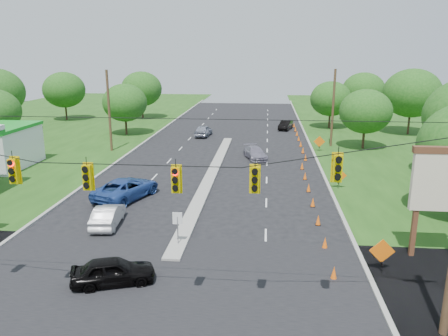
# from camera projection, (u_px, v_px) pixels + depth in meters

# --- Properties ---
(ground) EXTENTS (160.00, 160.00, 0.00)m
(ground) POSITION_uv_depth(u_px,v_px,m) (151.00, 304.00, 19.28)
(ground) COLOR black
(ground) RESTS_ON ground
(cross_street) EXTENTS (160.00, 14.00, 0.02)m
(cross_street) POSITION_uv_depth(u_px,v_px,m) (151.00, 304.00, 19.28)
(cross_street) COLOR black
(cross_street) RESTS_ON ground
(curb_left) EXTENTS (0.25, 110.00, 0.16)m
(curb_left) POSITION_uv_depth(u_px,v_px,m) (133.00, 151.00, 49.11)
(curb_left) COLOR gray
(curb_left) RESTS_ON ground
(curb_right) EXTENTS (0.25, 110.00, 0.16)m
(curb_right) POSITION_uv_depth(u_px,v_px,m) (314.00, 156.00, 47.18)
(curb_right) COLOR gray
(curb_right) RESTS_ON ground
(median) EXTENTS (1.00, 34.00, 0.18)m
(median) POSITION_uv_depth(u_px,v_px,m) (211.00, 175.00, 39.49)
(median) COLOR gray
(median) RESTS_ON ground
(median_sign) EXTENTS (0.55, 0.06, 2.05)m
(median_sign) POSITION_uv_depth(u_px,v_px,m) (178.00, 222.00, 24.68)
(median_sign) COLOR gray
(median_sign) RESTS_ON ground
(signal_span) EXTENTS (25.60, 0.32, 9.00)m
(signal_span) POSITION_uv_depth(u_px,v_px,m) (138.00, 205.00, 17.06)
(signal_span) COLOR #422D1C
(signal_span) RESTS_ON ground
(utility_pole_far_left) EXTENTS (0.28, 0.28, 9.00)m
(utility_pole_far_left) POSITION_uv_depth(u_px,v_px,m) (109.00, 111.00, 48.19)
(utility_pole_far_left) COLOR #422D1C
(utility_pole_far_left) RESTS_ON ground
(utility_pole_far_right) EXTENTS (0.28, 0.28, 9.00)m
(utility_pole_far_right) POSITION_uv_depth(u_px,v_px,m) (333.00, 109.00, 50.62)
(utility_pole_far_right) COLOR #422D1C
(utility_pole_far_right) RESTS_ON ground
(pylon_sign) EXTENTS (5.90, 2.30, 6.12)m
(pylon_sign) POSITION_uv_depth(u_px,v_px,m) (446.00, 186.00, 22.86)
(pylon_sign) COLOR #59331E
(pylon_sign) RESTS_ON ground
(cone_0) EXTENTS (0.32, 0.32, 0.70)m
(cone_0) POSITION_uv_depth(u_px,v_px,m) (334.00, 273.00, 21.28)
(cone_0) COLOR #FC620F
(cone_0) RESTS_ON ground
(cone_1) EXTENTS (0.32, 0.32, 0.70)m
(cone_1) POSITION_uv_depth(u_px,v_px,m) (325.00, 243.00, 24.65)
(cone_1) COLOR #FC620F
(cone_1) RESTS_ON ground
(cone_2) EXTENTS (0.32, 0.32, 0.70)m
(cone_2) POSITION_uv_depth(u_px,v_px,m) (318.00, 220.00, 28.02)
(cone_2) COLOR #FC620F
(cone_2) RESTS_ON ground
(cone_3) EXTENTS (0.32, 0.32, 0.70)m
(cone_3) POSITION_uv_depth(u_px,v_px,m) (313.00, 202.00, 31.39)
(cone_3) COLOR #FC620F
(cone_3) RESTS_ON ground
(cone_4) EXTENTS (0.32, 0.32, 0.70)m
(cone_4) POSITION_uv_depth(u_px,v_px,m) (309.00, 188.00, 34.75)
(cone_4) COLOR #FC620F
(cone_4) RESTS_ON ground
(cone_5) EXTENTS (0.32, 0.32, 0.70)m
(cone_5) POSITION_uv_depth(u_px,v_px,m) (305.00, 176.00, 38.12)
(cone_5) COLOR #FC620F
(cone_5) RESTS_ON ground
(cone_6) EXTENTS (0.32, 0.32, 0.70)m
(cone_6) POSITION_uv_depth(u_px,v_px,m) (302.00, 166.00, 41.49)
(cone_6) COLOR #FC620F
(cone_6) RESTS_ON ground
(cone_7) EXTENTS (0.32, 0.32, 0.70)m
(cone_7) POSITION_uv_depth(u_px,v_px,m) (306.00, 157.00, 44.80)
(cone_7) COLOR #FC620F
(cone_7) RESTS_ON ground
(cone_8) EXTENTS (0.32, 0.32, 0.70)m
(cone_8) POSITION_uv_depth(u_px,v_px,m) (303.00, 150.00, 48.17)
(cone_8) COLOR #FC620F
(cone_8) RESTS_ON ground
(cone_9) EXTENTS (0.32, 0.32, 0.70)m
(cone_9) POSITION_uv_depth(u_px,v_px,m) (301.00, 144.00, 51.54)
(cone_9) COLOR #FC620F
(cone_9) RESTS_ON ground
(cone_10) EXTENTS (0.32, 0.32, 0.70)m
(cone_10) POSITION_uv_depth(u_px,v_px,m) (299.00, 138.00, 54.90)
(cone_10) COLOR #FC620F
(cone_10) RESTS_ON ground
(cone_11) EXTENTS (0.32, 0.32, 0.70)m
(cone_11) POSITION_uv_depth(u_px,v_px,m) (297.00, 133.00, 58.27)
(cone_11) COLOR #FC620F
(cone_11) RESTS_ON ground
(cone_12) EXTENTS (0.32, 0.32, 0.70)m
(cone_12) POSITION_uv_depth(u_px,v_px,m) (295.00, 129.00, 61.64)
(cone_12) COLOR #FC620F
(cone_12) RESTS_ON ground
(cone_13) EXTENTS (0.32, 0.32, 0.70)m
(cone_13) POSITION_uv_depth(u_px,v_px,m) (294.00, 125.00, 65.01)
(cone_13) COLOR #FC620F
(cone_13) RESTS_ON ground
(work_sign_0) EXTENTS (1.27, 0.58, 1.37)m
(work_sign_0) POSITION_uv_depth(u_px,v_px,m) (382.00, 252.00, 21.82)
(work_sign_0) COLOR black
(work_sign_0) RESTS_ON ground
(work_sign_1) EXTENTS (1.27, 0.58, 1.37)m
(work_sign_1) POSITION_uv_depth(u_px,v_px,m) (339.00, 176.00, 35.29)
(work_sign_1) COLOR black
(work_sign_1) RESTS_ON ground
(work_sign_2) EXTENTS (1.27, 0.58, 1.37)m
(work_sign_2) POSITION_uv_depth(u_px,v_px,m) (319.00, 142.00, 48.76)
(work_sign_2) COLOR black
(work_sign_2) RESTS_ON ground
(tree_4) EXTENTS (6.72, 6.72, 7.84)m
(tree_4) POSITION_uv_depth(u_px,v_px,m) (64.00, 90.00, 70.72)
(tree_4) COLOR black
(tree_4) RESTS_ON ground
(tree_5) EXTENTS (5.88, 5.88, 6.86)m
(tree_5) POSITION_uv_depth(u_px,v_px,m) (125.00, 103.00, 58.00)
(tree_5) COLOR black
(tree_5) RESTS_ON ground
(tree_6) EXTENTS (6.72, 6.72, 7.84)m
(tree_6) POSITION_uv_depth(u_px,v_px,m) (142.00, 89.00, 72.46)
(tree_6) COLOR black
(tree_6) RESTS_ON ground
(tree_9) EXTENTS (5.88, 5.88, 6.86)m
(tree_9) POSITION_uv_depth(u_px,v_px,m) (366.00, 111.00, 49.36)
(tree_9) COLOR black
(tree_9) RESTS_ON ground
(tree_10) EXTENTS (7.56, 7.56, 8.82)m
(tree_10) POSITION_uv_depth(u_px,v_px,m) (412.00, 93.00, 57.90)
(tree_10) COLOR black
(tree_10) RESTS_ON ground
(tree_11) EXTENTS (6.72, 6.72, 7.84)m
(tree_11) POSITION_uv_depth(u_px,v_px,m) (363.00, 91.00, 69.03)
(tree_11) COLOR black
(tree_11) RESTS_ON ground
(tree_12) EXTENTS (5.88, 5.88, 6.86)m
(tree_12) POSITION_uv_depth(u_px,v_px,m) (331.00, 99.00, 63.02)
(tree_12) COLOR black
(tree_12) RESTS_ON ground
(black_sedan) EXTENTS (4.23, 2.76, 1.34)m
(black_sedan) POSITION_uv_depth(u_px,v_px,m) (113.00, 271.00, 20.79)
(black_sedan) COLOR black
(black_sedan) RESTS_ON ground
(white_sedan) EXTENTS (1.84, 4.19, 1.34)m
(white_sedan) POSITION_uv_depth(u_px,v_px,m) (108.00, 215.00, 27.91)
(white_sedan) COLOR #B7B7B7
(white_sedan) RESTS_ON ground
(blue_pickup) EXTENTS (4.51, 6.39, 1.62)m
(blue_pickup) POSITION_uv_depth(u_px,v_px,m) (126.00, 188.00, 33.05)
(blue_pickup) COLOR #25448D
(blue_pickup) RESTS_ON ground
(silver_car_far) EXTENTS (2.99, 4.65, 1.25)m
(silver_car_far) POSITION_uv_depth(u_px,v_px,m) (255.00, 153.00, 45.57)
(silver_car_far) COLOR gray
(silver_car_far) RESTS_ON ground
(silver_car_oncoming) EXTENTS (2.14, 4.54, 1.50)m
(silver_car_oncoming) POSITION_uv_depth(u_px,v_px,m) (203.00, 131.00, 57.96)
(silver_car_oncoming) COLOR gray
(silver_car_oncoming) RESTS_ON ground
(dark_car_receding) EXTENTS (2.40, 4.30, 1.34)m
(dark_car_receding) POSITION_uv_depth(u_px,v_px,m) (286.00, 125.00, 63.04)
(dark_car_receding) COLOR black
(dark_car_receding) RESTS_ON ground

